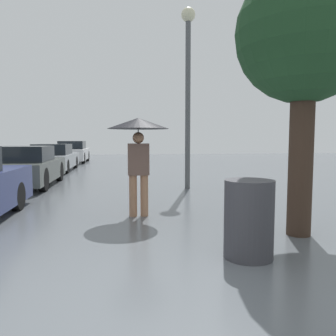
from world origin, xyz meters
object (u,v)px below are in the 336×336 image
Objects in this scene: parked_car_farthest at (73,152)px; pedestrian at (138,136)px; parked_car_third at (54,158)px; parked_car_second at (25,167)px; tree at (305,38)px; trash_bin at (249,219)px; street_lamp at (188,72)px.

pedestrian is at bearing -77.90° from parked_car_farthest.
parked_car_second is at bearing -88.64° from parked_car_third.
parked_car_farthest is (-0.06, 10.86, 0.05)m from parked_car_second.
pedestrian reaches higher than parked_car_third.
parked_car_second is 1.00× the size of tree.
trash_bin is at bearing -57.16° from parked_car_second.
parked_car_farthest is at bearing 108.29° from tree.
street_lamp reaches higher than parked_car_farthest.
pedestrian is 0.46× the size of parked_car_second.
trash_bin is (1.19, -2.35, -1.02)m from pedestrian.
trash_bin is at bearing -144.48° from tree.
pedestrian is 4.12m from street_lamp.
parked_car_third is at bearing 128.29° from street_lamp.
trash_bin is (4.48, -17.70, -0.16)m from parked_car_farthest.
parked_car_second is at bearing 166.27° from street_lamp.
parked_car_second is at bearing -89.67° from parked_car_farthest.
parked_car_second is at bearing 125.71° from pedestrian.
parked_car_farthest is at bearing 104.19° from trash_bin.
parked_car_farthest is (0.06, 5.76, 0.06)m from parked_car_third.
parked_car_third is at bearing 91.36° from parked_car_second.
parked_car_third is (-0.12, 5.10, -0.01)m from parked_car_second.
tree is 0.77× the size of street_lamp.
tree is at bearing -81.98° from street_lamp.
parked_car_third is at bearing -90.58° from parked_car_farthest.
trash_bin is (4.53, -11.94, -0.10)m from parked_car_third.
parked_car_third is 12.77m from trash_bin.
tree is (5.59, -16.90, 2.24)m from parked_car_farthest.
tree is at bearing -71.71° from parked_car_farthest.
trash_bin is (4.41, -6.84, -0.11)m from parked_car_second.
parked_car_third reaches higher than parked_car_second.
parked_car_farthest reaches higher than parked_car_second.
parked_car_farthest is 17.94m from tree.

